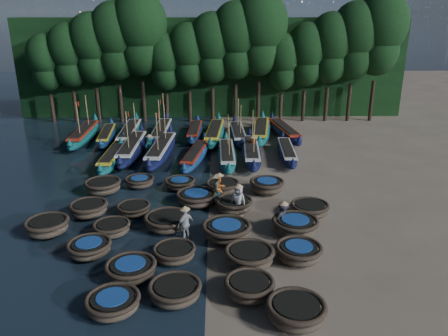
{
  "coord_description": "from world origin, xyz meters",
  "views": [
    {
      "loc": [
        0.44,
        -23.57,
        10.51
      ],
      "look_at": [
        0.92,
        2.15,
        1.3
      ],
      "focal_mm": 35.0,
      "sensor_mm": 36.0,
      "label": 1
    }
  ],
  "objects_px": {
    "fisherman_2": "(219,188)",
    "fisherman_4": "(185,223)",
    "long_boat_7": "(251,152)",
    "long_boat_14": "(215,133)",
    "coracle_7": "(174,253)",
    "coracle_19": "(310,209)",
    "coracle_12": "(167,221)",
    "coracle_3": "(249,287)",
    "long_boat_4": "(161,150)",
    "coracle_8": "(249,256)",
    "fisherman_1": "(216,188)",
    "coracle_6": "(131,269)",
    "long_boat_9": "(84,134)",
    "long_boat_12": "(161,133)",
    "coracle_23": "(223,186)",
    "coracle_5": "(89,248)",
    "coracle_14": "(295,225)",
    "coracle_9": "(299,252)",
    "coracle_24": "(267,186)",
    "coracle_13": "(226,230)",
    "coracle_16": "(134,209)",
    "long_boat_17": "(284,131)",
    "long_boat_6": "(227,155)",
    "coracle_11": "(112,228)",
    "coracle_1": "(113,303)",
    "fisherman_6": "(253,146)",
    "coracle_4": "(296,311)",
    "long_boat_2": "(114,156)",
    "long_boat_8": "(287,152)",
    "long_boat_3": "(132,148)",
    "fisherman_0": "(238,200)",
    "coracle_17": "(196,198)",
    "coracle_10": "(47,226)",
    "coracle_2": "(175,291)",
    "coracle_20": "(103,186)",
    "long_boat_5": "(195,156)",
    "coracle_18": "(234,205)",
    "long_boat_13": "(195,132)",
    "long_boat_11": "(130,133)",
    "fisherman_3": "(283,216)",
    "coracle_15": "(89,209)",
    "coracle_21": "(140,181)",
    "long_boat_16": "(261,131)"
  },
  "relations": [
    {
      "from": "long_boat_3",
      "to": "fisherman_1",
      "type": "xyz_separation_m",
      "value": [
        6.49,
        -9.0,
        0.34
      ]
    },
    {
      "from": "long_boat_8",
      "to": "long_boat_9",
      "type": "relative_size",
      "value": 0.84
    },
    {
      "from": "long_boat_4",
      "to": "coracle_8",
      "type": "bearing_deg",
      "value": -65.61
    },
    {
      "from": "coracle_7",
      "to": "coracle_9",
      "type": "relative_size",
      "value": 0.81
    },
    {
      "from": "coracle_2",
      "to": "coracle_20",
      "type": "bearing_deg",
      "value": 116.57
    },
    {
      "from": "coracle_3",
      "to": "coracle_11",
      "type": "height_order",
      "value": "coracle_3"
    },
    {
      "from": "coracle_4",
      "to": "coracle_13",
      "type": "height_order",
      "value": "coracle_13"
    },
    {
      "from": "coracle_14",
      "to": "long_boat_4",
      "type": "height_order",
      "value": "long_boat_4"
    },
    {
      "from": "long_boat_2",
      "to": "long_boat_11",
      "type": "distance_m",
      "value": 6.22
    },
    {
      "from": "coracle_1",
      "to": "fisherman_6",
      "type": "bearing_deg",
      "value": 70.26
    },
    {
      "from": "long_boat_2",
      "to": "fisherman_1",
      "type": "relative_size",
      "value": 4.13
    },
    {
      "from": "coracle_9",
      "to": "long_boat_8",
      "type": "relative_size",
      "value": 0.32
    },
    {
      "from": "coracle_11",
      "to": "coracle_19",
      "type": "bearing_deg",
      "value": 10.99
    },
    {
      "from": "coracle_14",
      "to": "long_boat_14",
      "type": "xyz_separation_m",
      "value": [
        -4.05,
        17.11,
        0.13
      ]
    },
    {
      "from": "coracle_12",
      "to": "long_boat_17",
      "type": "xyz_separation_m",
      "value": [
        8.55,
        17.22,
        0.12
      ]
    },
    {
      "from": "coracle_1",
      "to": "coracle_6",
      "type": "height_order",
      "value": "coracle_6"
    },
    {
      "from": "long_boat_5",
      "to": "long_boat_12",
      "type": "bearing_deg",
      "value": 126.94
    },
    {
      "from": "coracle_5",
      "to": "coracle_24",
      "type": "xyz_separation_m",
      "value": [
        8.89,
        7.18,
        0.08
      ]
    },
    {
      "from": "coracle_6",
      "to": "coracle_12",
      "type": "height_order",
      "value": "coracle_12"
    },
    {
      "from": "coracle_14",
      "to": "coracle_9",
      "type": "bearing_deg",
      "value": -96.38
    },
    {
      "from": "coracle_24",
      "to": "long_boat_17",
      "type": "height_order",
      "value": "long_boat_17"
    },
    {
      "from": "long_boat_14",
      "to": "long_boat_16",
      "type": "distance_m",
      "value": 4.13
    },
    {
      "from": "coracle_13",
      "to": "long_boat_8",
      "type": "xyz_separation_m",
      "value": [
        4.9,
        12.5,
        0.01
      ]
    },
    {
      "from": "coracle_15",
      "to": "coracle_21",
      "type": "distance_m",
      "value": 4.71
    },
    {
      "from": "fisherman_4",
      "to": "coracle_1",
      "type": "bearing_deg",
      "value": 20.44
    },
    {
      "from": "coracle_5",
      "to": "coracle_10",
      "type": "relative_size",
      "value": 0.88
    },
    {
      "from": "long_boat_2",
      "to": "long_boat_6",
      "type": "bearing_deg",
      "value": 1.6
    },
    {
      "from": "coracle_14",
      "to": "coracle_24",
      "type": "bearing_deg",
      "value": 99.03
    },
    {
      "from": "long_boat_9",
      "to": "long_boat_12",
      "type": "xyz_separation_m",
      "value": [
        6.59,
        0.46,
        0.01
      ]
    },
    {
      "from": "coracle_12",
      "to": "coracle_3",
      "type": "bearing_deg",
      "value": -56.61
    },
    {
      "from": "long_boat_9",
      "to": "fisherman_3",
      "type": "bearing_deg",
      "value": -49.91
    },
    {
      "from": "fisherman_1",
      "to": "fisherman_4",
      "type": "bearing_deg",
      "value": -27.24
    },
    {
      "from": "coracle_6",
      "to": "long_boat_9",
      "type": "height_order",
      "value": "long_boat_9"
    },
    {
      "from": "coracle_1",
      "to": "long_boat_13",
      "type": "bearing_deg",
      "value": 85.36
    },
    {
      "from": "coracle_11",
      "to": "coracle_23",
      "type": "height_order",
      "value": "coracle_23"
    },
    {
      "from": "coracle_8",
      "to": "long_boat_6",
      "type": "bearing_deg",
      "value": 92.48
    },
    {
      "from": "fisherman_2",
      "to": "fisherman_4",
      "type": "height_order",
      "value": "fisherman_2"
    },
    {
      "from": "long_boat_7",
      "to": "long_boat_14",
      "type": "xyz_separation_m",
      "value": [
        -2.77,
        5.35,
        0.03
      ]
    },
    {
      "from": "coracle_10",
      "to": "long_boat_6",
      "type": "xyz_separation_m",
      "value": [
        9.25,
        11.07,
        0.06
      ]
    },
    {
      "from": "coracle_4",
      "to": "long_boat_2",
      "type": "bearing_deg",
      "value": 120.31
    },
    {
      "from": "coracle_13",
      "to": "coracle_16",
      "type": "distance_m",
      "value": 5.77
    },
    {
      "from": "coracle_14",
      "to": "fisherman_0",
      "type": "xyz_separation_m",
      "value": [
        -2.74,
        2.11,
        0.47
      ]
    },
    {
      "from": "coracle_7",
      "to": "coracle_16",
      "type": "distance_m",
      "value": 5.4
    },
    {
      "from": "coracle_1",
      "to": "long_boat_17",
      "type": "distance_m",
      "value": 25.74
    },
    {
      "from": "coracle_8",
      "to": "coracle_14",
      "type": "height_order",
      "value": "coracle_8"
    },
    {
      "from": "long_boat_8",
      "to": "long_boat_12",
      "type": "bearing_deg",
      "value": 154.1
    },
    {
      "from": "coracle_7",
      "to": "coracle_19",
      "type": "height_order",
      "value": "coracle_19"
    },
    {
      "from": "coracle_17",
      "to": "fisherman_1",
      "type": "bearing_deg",
      "value": 9.75
    },
    {
      "from": "coracle_23",
      "to": "coracle_5",
      "type": "bearing_deg",
      "value": -130.42
    },
    {
      "from": "coracle_18",
      "to": "long_boat_8",
      "type": "height_order",
      "value": "long_boat_8"
    }
  ]
}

